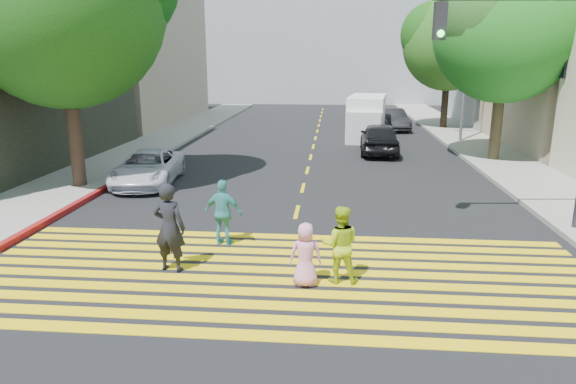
# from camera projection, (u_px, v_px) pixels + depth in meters

# --- Properties ---
(ground) EXTENTS (120.00, 120.00, 0.00)m
(ground) POSITION_uv_depth(u_px,v_px,m) (274.00, 303.00, 9.69)
(ground) COLOR black
(sidewalk_left) EXTENTS (3.00, 40.00, 0.15)m
(sidewalk_left) POSITION_uv_depth(u_px,v_px,m) (178.00, 133.00, 31.62)
(sidewalk_left) COLOR gray
(sidewalk_left) RESTS_ON ground
(sidewalk_right) EXTENTS (3.00, 60.00, 0.15)m
(sidewalk_right) POSITION_uv_depth(u_px,v_px,m) (497.00, 159.00, 23.40)
(sidewalk_right) COLOR gray
(sidewalk_right) RESTS_ON ground
(curb_red) EXTENTS (0.20, 8.00, 0.16)m
(curb_red) POSITION_uv_depth(u_px,v_px,m) (77.00, 204.00, 16.05)
(curb_red) COLOR maroon
(curb_red) RESTS_ON ground
(crosswalk) EXTENTS (13.40, 5.30, 0.01)m
(crosswalk) POSITION_uv_depth(u_px,v_px,m) (281.00, 275.00, 10.92)
(crosswalk) COLOR yellow
(crosswalk) RESTS_ON ground
(lane_line) EXTENTS (0.12, 34.40, 0.01)m
(lane_line) POSITION_uv_depth(u_px,v_px,m) (316.00, 134.00, 31.38)
(lane_line) COLOR yellow
(lane_line) RESTS_ON ground
(building_left_tan) EXTENTS (12.00, 16.00, 10.00)m
(building_left_tan) POSITION_uv_depth(u_px,v_px,m) (97.00, 52.00, 36.81)
(building_left_tan) COLOR tan
(building_left_tan) RESTS_ON ground
(building_right_grey) EXTENTS (10.00, 10.00, 10.00)m
(building_right_grey) POSITION_uv_depth(u_px,v_px,m) (534.00, 51.00, 36.07)
(building_right_grey) COLOR gray
(building_right_grey) RESTS_ON ground
(backdrop_block) EXTENTS (30.00, 8.00, 12.00)m
(backdrop_block) POSITION_uv_depth(u_px,v_px,m) (326.00, 44.00, 54.46)
(backdrop_block) COLOR gray
(backdrop_block) RESTS_ON ground
(tree_right_near) EXTENTS (7.73, 7.64, 8.79)m
(tree_right_near) POSITION_uv_depth(u_px,v_px,m) (508.00, 23.00, 21.59)
(tree_right_near) COLOR #483B24
(tree_right_near) RESTS_ON ground
(tree_right_far) EXTENTS (7.16, 6.79, 8.46)m
(tree_right_far) POSITION_uv_depth(u_px,v_px,m) (451.00, 39.00, 32.28)
(tree_right_far) COLOR black
(tree_right_far) RESTS_ON ground
(pedestrian_man) EXTENTS (0.78, 0.58, 1.95)m
(pedestrian_man) POSITION_uv_depth(u_px,v_px,m) (170.00, 228.00, 10.98)
(pedestrian_man) COLOR black
(pedestrian_man) RESTS_ON ground
(pedestrian_woman) EXTENTS (0.79, 0.62, 1.63)m
(pedestrian_woman) POSITION_uv_depth(u_px,v_px,m) (340.00, 244.00, 10.45)
(pedestrian_woman) COLOR #ABCB1B
(pedestrian_woman) RESTS_ON ground
(pedestrian_child) EXTENTS (0.69, 0.48, 1.33)m
(pedestrian_child) POSITION_uv_depth(u_px,v_px,m) (306.00, 255.00, 10.30)
(pedestrian_child) COLOR pink
(pedestrian_child) RESTS_ON ground
(pedestrian_extra) EXTENTS (1.02, 0.56, 1.65)m
(pedestrian_extra) POSITION_uv_depth(u_px,v_px,m) (223.00, 213.00, 12.56)
(pedestrian_extra) COLOR teal
(pedestrian_extra) RESTS_ON ground
(white_sedan) EXTENTS (2.48, 4.60, 1.23)m
(white_sedan) POSITION_uv_depth(u_px,v_px,m) (148.00, 168.00, 18.80)
(white_sedan) COLOR silver
(white_sedan) RESTS_ON ground
(dark_car_near) EXTENTS (1.97, 4.55, 1.53)m
(dark_car_near) POSITION_uv_depth(u_px,v_px,m) (379.00, 138.00, 24.89)
(dark_car_near) COLOR black
(dark_car_near) RESTS_ON ground
(silver_car) EXTENTS (2.75, 5.26, 1.45)m
(silver_car) POSITION_uv_depth(u_px,v_px,m) (368.00, 111.00, 38.49)
(silver_car) COLOR #B2B7BD
(silver_car) RESTS_ON ground
(dark_car_parked) EXTENTS (2.04, 4.32, 1.37)m
(dark_car_parked) POSITION_uv_depth(u_px,v_px,m) (392.00, 119.00, 33.25)
(dark_car_parked) COLOR black
(dark_car_parked) RESTS_ON ground
(white_van) EXTENTS (2.54, 5.36, 2.44)m
(white_van) POSITION_uv_depth(u_px,v_px,m) (366.00, 119.00, 29.44)
(white_van) COLOR white
(white_van) RESTS_ON ground
(traffic_signal) EXTENTS (4.29, 0.71, 6.31)m
(traffic_signal) POSITION_uv_depth(u_px,v_px,m) (551.00, 76.00, 12.63)
(traffic_signal) COLOR #2F2F38
(traffic_signal) RESTS_ON ground
(street_lamp) EXTENTS (1.99, 0.37, 8.78)m
(street_lamp) POSITION_uv_depth(u_px,v_px,m) (464.00, 48.00, 26.93)
(street_lamp) COLOR gray
(street_lamp) RESTS_ON ground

